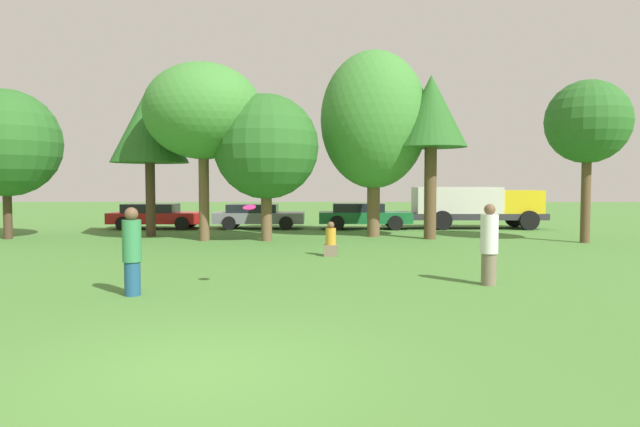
# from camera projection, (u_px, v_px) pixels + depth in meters

# --- Properties ---
(ground_plane) EXTENTS (120.00, 120.00, 0.00)m
(ground_plane) POSITION_uv_depth(u_px,v_px,m) (202.00, 371.00, 6.45)
(ground_plane) COLOR #477A33
(person_thrower) EXTENTS (0.36, 0.36, 1.70)m
(person_thrower) POSITION_uv_depth(u_px,v_px,m) (132.00, 251.00, 10.75)
(person_thrower) COLOR navy
(person_thrower) RESTS_ON ground
(person_catcher) EXTENTS (0.37, 0.37, 1.73)m
(person_catcher) POSITION_uv_depth(u_px,v_px,m) (489.00, 245.00, 11.87)
(person_catcher) COLOR #726651
(person_catcher) RESTS_ON ground
(frisbee) EXTENTS (0.27, 0.26, 0.11)m
(frisbee) POSITION_uv_depth(u_px,v_px,m) (249.00, 207.00, 11.32)
(frisbee) COLOR #F21E72
(bystander_sitting) EXTENTS (0.41, 0.34, 1.03)m
(bystander_sitting) POSITION_uv_depth(u_px,v_px,m) (331.00, 242.00, 16.69)
(bystander_sitting) COLOR #726651
(bystander_sitting) RESTS_ON ground
(tree_0) EXTENTS (4.17, 4.17, 5.82)m
(tree_0) POSITION_uv_depth(u_px,v_px,m) (6.00, 143.00, 21.69)
(tree_0) COLOR #473323
(tree_0) RESTS_ON ground
(tree_1) EXTENTS (3.13, 3.13, 6.14)m
(tree_1) POSITION_uv_depth(u_px,v_px,m) (149.00, 125.00, 22.76)
(tree_1) COLOR #473323
(tree_1) RESTS_ON ground
(tree_2) EXTENTS (4.42, 4.42, 6.68)m
(tree_2) POSITION_uv_depth(u_px,v_px,m) (203.00, 112.00, 21.00)
(tree_2) COLOR brown
(tree_2) RESTS_ON ground
(tree_3) EXTENTS (3.94, 3.94, 5.52)m
(tree_3) POSITION_uv_depth(u_px,v_px,m) (266.00, 147.00, 21.00)
(tree_3) COLOR brown
(tree_3) RESTS_ON ground
(tree_4) EXTENTS (4.32, 4.32, 7.51)m
(tree_4) POSITION_uv_depth(u_px,v_px,m) (374.00, 120.00, 22.64)
(tree_4) COLOR brown
(tree_4) RESTS_ON ground
(tree_5) EXTENTS (2.79, 2.79, 6.36)m
(tree_5) POSITION_uv_depth(u_px,v_px,m) (431.00, 114.00, 21.64)
(tree_5) COLOR brown
(tree_5) RESTS_ON ground
(tree_6) EXTENTS (3.01, 3.01, 5.91)m
(tree_6) POSITION_uv_depth(u_px,v_px,m) (588.00, 123.00, 20.27)
(tree_6) COLOR brown
(tree_6) RESTS_ON ground
(parked_car_red) EXTENTS (4.45, 2.06, 1.20)m
(parked_car_red) POSITION_uv_depth(u_px,v_px,m) (156.00, 215.00, 26.89)
(parked_car_red) COLOR red
(parked_car_red) RESTS_ON ground
(parked_car_grey) EXTENTS (4.31, 1.96, 1.17)m
(parked_car_grey) POSITION_uv_depth(u_px,v_px,m) (258.00, 215.00, 27.00)
(parked_car_grey) COLOR slate
(parked_car_grey) RESTS_ON ground
(parked_car_green) EXTENTS (4.38, 1.91, 1.22)m
(parked_car_green) POSITION_uv_depth(u_px,v_px,m) (363.00, 215.00, 26.74)
(parked_car_green) COLOR #196633
(parked_car_green) RESTS_ON ground
(delivery_truck_yellow) EXTENTS (6.48, 2.30, 1.99)m
(delivery_truck_yellow) POSITION_uv_depth(u_px,v_px,m) (475.00, 204.00, 27.00)
(delivery_truck_yellow) COLOR #2D2D33
(delivery_truck_yellow) RESTS_ON ground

